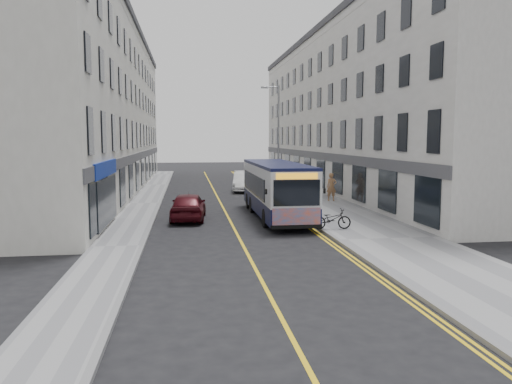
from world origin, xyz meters
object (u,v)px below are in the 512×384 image
object	(u,v)px
pedestrian_near	(332,187)
car_maroon	(188,206)
city_bus	(276,188)
pedestrian_far	(295,184)
bicycle	(332,219)
car_white	(244,182)
streetlamp	(277,137)

from	to	relation	value
pedestrian_near	car_maroon	distance (m)	11.31
city_bus	pedestrian_far	bearing A→B (deg)	71.86
bicycle	car_white	world-z (taller)	car_white
pedestrian_near	pedestrian_far	bearing A→B (deg)	112.24
streetlamp	pedestrian_near	distance (m)	5.32
streetlamp	city_bus	world-z (taller)	streetlamp
streetlamp	car_maroon	distance (m)	11.26
city_bus	car_white	world-z (taller)	city_bus
pedestrian_far	pedestrian_near	bearing A→B (deg)	-59.73
streetlamp	bicycle	bearing A→B (deg)	-88.98
bicycle	car_maroon	distance (m)	7.86
city_bus	pedestrian_near	bearing A→B (deg)	50.14
city_bus	pedestrian_near	xyz separation A→B (m)	(4.84, 5.79, -0.58)
streetlamp	bicycle	xyz separation A→B (m)	(0.23, -12.88, -3.79)
pedestrian_far	car_maroon	world-z (taller)	pedestrian_far
pedestrian_far	car_maroon	xyz separation A→B (m)	(-7.99, -10.07, -0.20)
bicycle	pedestrian_near	size ratio (longest dim) A/B	0.96
streetlamp	car_maroon	xyz separation A→B (m)	(-6.33, -8.56, -3.64)
city_bus	car_white	bearing A→B (deg)	90.80
bicycle	pedestrian_far	xyz separation A→B (m)	(1.43, 14.39, 0.35)
pedestrian_far	car_white	distance (m)	5.20
streetlamp	pedestrian_far	xyz separation A→B (m)	(1.66, 1.50, -3.44)
bicycle	streetlamp	bearing A→B (deg)	2.82
city_bus	car_white	xyz separation A→B (m)	(-0.19, 13.78, -0.86)
bicycle	pedestrian_near	bearing A→B (deg)	-14.58
streetlamp	car_maroon	world-z (taller)	streetlamp
pedestrian_near	pedestrian_far	distance (m)	4.38
streetlamp	pedestrian_near	bearing A→B (deg)	-38.29
bicycle	car_maroon	size ratio (longest dim) A/B	0.41
city_bus	car_white	distance (m)	13.80
streetlamp	pedestrian_far	world-z (taller)	streetlamp
streetlamp	pedestrian_near	world-z (taller)	streetlamp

